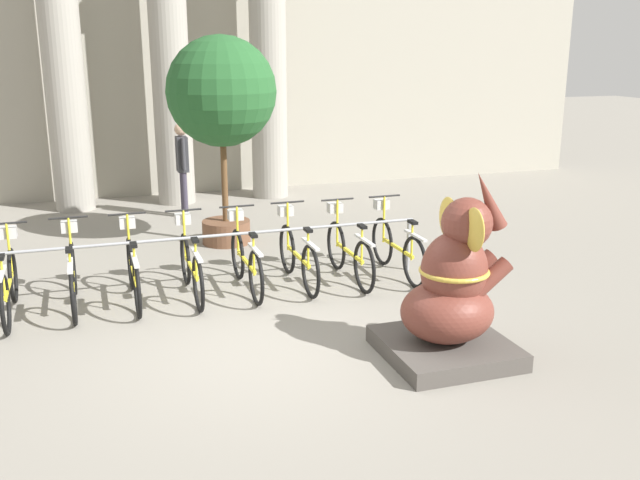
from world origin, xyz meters
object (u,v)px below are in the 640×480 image
at_px(bicycle_4, 246,260).
at_px(bicycle_0, 9,283).
at_px(bicycle_5, 297,254).
at_px(potted_tree, 221,98).
at_px(bicycle_2, 133,270).
at_px(bicycle_6, 349,251).
at_px(person_pedestrian, 182,161).
at_px(bicycle_7, 397,246).
at_px(bicycle_1, 73,275).
at_px(elephant_statue, 452,296).
at_px(bicycle_3, 191,265).

bearing_deg(bicycle_4, bicycle_0, -179.40).
bearing_deg(bicycle_5, potted_tree, 102.37).
bearing_deg(potted_tree, bicycle_2, -124.97).
bearing_deg(bicycle_5, bicycle_6, -3.75).
distance_m(bicycle_2, person_pedestrian, 4.67).
bearing_deg(bicycle_7, bicycle_1, 179.14).
relative_size(bicycle_2, elephant_statue, 0.91).
xyz_separation_m(bicycle_7, elephant_statue, (-0.60, -2.68, 0.25)).
xyz_separation_m(bicycle_1, bicycle_3, (1.45, -0.04, 0.00)).
bearing_deg(potted_tree, bicycle_5, -77.63).
height_order(bicycle_2, person_pedestrian, person_pedestrian).
bearing_deg(person_pedestrian, bicycle_4, -87.71).
xyz_separation_m(bicycle_1, bicycle_4, (2.17, -0.04, 0.00)).
xyz_separation_m(bicycle_1, person_pedestrian, (1.99, 4.43, 0.65)).
bearing_deg(bicycle_0, elephant_statue, -30.95).
bearing_deg(person_pedestrian, bicycle_3, -96.94).
xyz_separation_m(bicycle_0, potted_tree, (3.10, 2.41, 1.94)).
height_order(bicycle_2, bicycle_3, same).
relative_size(bicycle_1, bicycle_2, 1.00).
bearing_deg(bicycle_7, person_pedestrian, 117.58).
relative_size(bicycle_3, potted_tree, 0.54).
bearing_deg(bicycle_7, bicycle_4, 179.35).
relative_size(bicycle_1, potted_tree, 0.54).
distance_m(bicycle_1, bicycle_5, 2.89).
xyz_separation_m(bicycle_5, person_pedestrian, (-0.90, 4.44, 0.65)).
height_order(bicycle_2, bicycle_4, same).
distance_m(bicycle_3, bicycle_5, 1.45).
xyz_separation_m(bicycle_4, elephant_statue, (1.57, -2.71, 0.25)).
height_order(bicycle_5, person_pedestrian, person_pedestrian).
relative_size(bicycle_0, bicycle_6, 1.00).
bearing_deg(bicycle_2, bicycle_3, -1.83).
height_order(bicycle_7, elephant_statue, elephant_statue).
distance_m(bicycle_6, person_pedestrian, 4.82).
relative_size(bicycle_7, person_pedestrian, 1.02).
height_order(bicycle_5, potted_tree, potted_tree).
distance_m(bicycle_1, bicycle_6, 3.61).
bearing_deg(bicycle_4, bicycle_6, -0.89).
distance_m(bicycle_0, bicycle_3, 2.17).
distance_m(bicycle_0, bicycle_1, 0.73).
height_order(bicycle_6, person_pedestrian, person_pedestrian).
bearing_deg(bicycle_6, bicycle_2, 179.19).
xyz_separation_m(bicycle_3, bicycle_4, (0.72, 0.00, 0.00)).
relative_size(bicycle_2, bicycle_4, 1.00).
bearing_deg(bicycle_1, person_pedestrian, 65.79).
distance_m(bicycle_5, potted_tree, 3.09).
xyz_separation_m(bicycle_7, person_pedestrian, (-2.35, 4.49, 0.65)).
bearing_deg(bicycle_5, person_pedestrian, 101.47).
height_order(person_pedestrian, potted_tree, potted_tree).
bearing_deg(bicycle_1, bicycle_6, -0.99).
distance_m(bicycle_2, potted_tree, 3.47).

